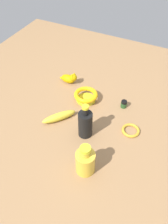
{
  "coord_description": "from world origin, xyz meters",
  "views": [
    {
      "loc": [
        0.82,
        0.4,
        0.99
      ],
      "look_at": [
        0.0,
        0.0,
        0.07
      ],
      "focal_mm": 37.77,
      "sensor_mm": 36.0,
      "label": 1
    }
  ],
  "objects_px": {
    "bottle_short": "(85,161)",
    "nail_polish_jar": "(124,104)",
    "bottle_tall": "(85,124)",
    "bowl": "(86,96)",
    "bangle": "(131,130)",
    "cat_figurine": "(69,78)",
    "banana": "(59,117)"
  },
  "relations": [
    {
      "from": "bottle_short",
      "to": "nail_polish_jar",
      "type": "distance_m",
      "value": 0.49
    },
    {
      "from": "bottle_short",
      "to": "bottle_tall",
      "type": "bearing_deg",
      "value": -154.09
    },
    {
      "from": "bowl",
      "to": "nail_polish_jar",
      "type": "height_order",
      "value": "bowl"
    },
    {
      "from": "bangle",
      "to": "cat_figurine",
      "type": "height_order",
      "value": "cat_figurine"
    },
    {
      "from": "cat_figurine",
      "to": "banana",
      "type": "bearing_deg",
      "value": 18.49
    },
    {
      "from": "bottle_tall",
      "to": "bottle_short",
      "type": "distance_m",
      "value": 0.22
    },
    {
      "from": "bottle_tall",
      "to": "cat_figurine",
      "type": "bearing_deg",
      "value": -140.89
    },
    {
      "from": "nail_polish_jar",
      "to": "bottle_tall",
      "type": "bearing_deg",
      "value": -21.73
    },
    {
      "from": "cat_figurine",
      "to": "bowl",
      "type": "bearing_deg",
      "value": 57.86
    },
    {
      "from": "bangle",
      "to": "nail_polish_jar",
      "type": "height_order",
      "value": "nail_polish_jar"
    },
    {
      "from": "bottle_tall",
      "to": "banana",
      "type": "bearing_deg",
      "value": -99.45
    },
    {
      "from": "bangle",
      "to": "banana",
      "type": "distance_m",
      "value": 0.41
    },
    {
      "from": "banana",
      "to": "nail_polish_jar",
      "type": "bearing_deg",
      "value": 169.84
    },
    {
      "from": "banana",
      "to": "cat_figurine",
      "type": "bearing_deg",
      "value": -123.13
    },
    {
      "from": "bottle_tall",
      "to": "banana",
      "type": "relative_size",
      "value": 1.05
    },
    {
      "from": "bottle_short",
      "to": "bowl",
      "type": "bearing_deg",
      "value": -154.61
    },
    {
      "from": "bowl",
      "to": "bangle",
      "type": "relative_size",
      "value": 1.47
    },
    {
      "from": "bowl",
      "to": "nail_polish_jar",
      "type": "relative_size",
      "value": 3.18
    },
    {
      "from": "bottle_short",
      "to": "nail_polish_jar",
      "type": "height_order",
      "value": "bottle_short"
    },
    {
      "from": "nail_polish_jar",
      "to": "banana",
      "type": "bearing_deg",
      "value": -48.54
    },
    {
      "from": "nail_polish_jar",
      "to": "bowl",
      "type": "bearing_deg",
      "value": -78.73
    },
    {
      "from": "bowl",
      "to": "bottle_short",
      "type": "xyz_separation_m",
      "value": [
        0.44,
        0.21,
        0.03
      ]
    },
    {
      "from": "bottle_short",
      "to": "cat_figurine",
      "type": "distance_m",
      "value": 0.67
    },
    {
      "from": "bottle_tall",
      "to": "nail_polish_jar",
      "type": "relative_size",
      "value": 4.56
    },
    {
      "from": "bangle",
      "to": "cat_figurine",
      "type": "distance_m",
      "value": 0.55
    },
    {
      "from": "bottle_tall",
      "to": "bowl",
      "type": "height_order",
      "value": "bottle_tall"
    },
    {
      "from": "bangle",
      "to": "nail_polish_jar",
      "type": "relative_size",
      "value": 2.16
    },
    {
      "from": "banana",
      "to": "cat_figurine",
      "type": "height_order",
      "value": "cat_figurine"
    },
    {
      "from": "bottle_tall",
      "to": "cat_figurine",
      "type": "xyz_separation_m",
      "value": [
        -0.35,
        -0.29,
        -0.05
      ]
    },
    {
      "from": "cat_figurine",
      "to": "nail_polish_jar",
      "type": "relative_size",
      "value": 2.85
    },
    {
      "from": "bowl",
      "to": "cat_figurine",
      "type": "height_order",
      "value": "cat_figurine"
    },
    {
      "from": "bangle",
      "to": "bottle_short",
      "type": "distance_m",
      "value": 0.35
    }
  ]
}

